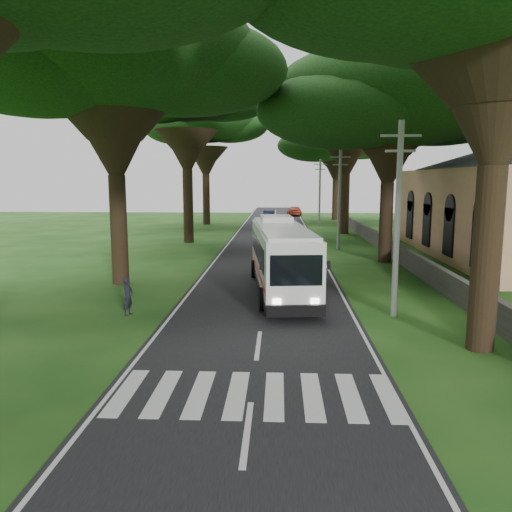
{
  "coord_description": "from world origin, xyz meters",
  "views": [
    {
      "loc": [
        0.7,
        -14.53,
        5.71
      ],
      "look_at": [
        -0.36,
        8.02,
        2.2
      ],
      "focal_mm": 35.0,
      "sensor_mm": 36.0,
      "label": 1
    }
  ],
  "objects_px": {
    "distant_car_b": "(268,216)",
    "pedestrian": "(128,296)",
    "distant_car_c": "(294,211)",
    "pole_far": "(320,191)",
    "distant_car_a": "(265,229)",
    "pole_near": "(398,217)",
    "coach_bus": "(281,256)",
    "pole_mid": "(339,198)"
  },
  "relations": [
    {
      "from": "distant_car_a",
      "to": "pedestrian",
      "type": "height_order",
      "value": "pedestrian"
    },
    {
      "from": "pole_near",
      "to": "coach_bus",
      "type": "bearing_deg",
      "value": 136.22
    },
    {
      "from": "distant_car_b",
      "to": "distant_car_c",
      "type": "distance_m",
      "value": 11.33
    },
    {
      "from": "distant_car_a",
      "to": "distant_car_c",
      "type": "bearing_deg",
      "value": -114.42
    },
    {
      "from": "pole_near",
      "to": "coach_bus",
      "type": "height_order",
      "value": "pole_near"
    },
    {
      "from": "pole_near",
      "to": "distant_car_c",
      "type": "distance_m",
      "value": 57.23
    },
    {
      "from": "coach_bus",
      "to": "distant_car_c",
      "type": "bearing_deg",
      "value": 81.82
    },
    {
      "from": "coach_bus",
      "to": "distant_car_b",
      "type": "distance_m",
      "value": 41.93
    },
    {
      "from": "distant_car_c",
      "to": "pole_far",
      "type": "bearing_deg",
      "value": 93.97
    },
    {
      "from": "distant_car_a",
      "to": "distant_car_c",
      "type": "distance_m",
      "value": 26.94
    },
    {
      "from": "pole_near",
      "to": "distant_car_a",
      "type": "bearing_deg",
      "value": 101.71
    },
    {
      "from": "pole_far",
      "to": "coach_bus",
      "type": "relative_size",
      "value": 0.69
    },
    {
      "from": "pole_far",
      "to": "distant_car_c",
      "type": "distance_m",
      "value": 17.59
    },
    {
      "from": "pole_far",
      "to": "distant_car_c",
      "type": "xyz_separation_m",
      "value": [
        -2.5,
        17.07,
        -3.45
      ]
    },
    {
      "from": "pole_far",
      "to": "coach_bus",
      "type": "bearing_deg",
      "value": -97.55
    },
    {
      "from": "pole_mid",
      "to": "distant_car_b",
      "type": "relative_size",
      "value": 1.83
    },
    {
      "from": "distant_car_c",
      "to": "pedestrian",
      "type": "relative_size",
      "value": 3.01
    },
    {
      "from": "pole_mid",
      "to": "distant_car_b",
      "type": "bearing_deg",
      "value": 103.42
    },
    {
      "from": "distant_car_b",
      "to": "pedestrian",
      "type": "relative_size",
      "value": 2.71
    },
    {
      "from": "pole_mid",
      "to": "coach_bus",
      "type": "relative_size",
      "value": 0.69
    },
    {
      "from": "pedestrian",
      "to": "distant_car_a",
      "type": "bearing_deg",
      "value": 5.6
    },
    {
      "from": "pole_near",
      "to": "distant_car_b",
      "type": "height_order",
      "value": "pole_near"
    },
    {
      "from": "pole_mid",
      "to": "pole_near",
      "type": "bearing_deg",
      "value": -90.0
    },
    {
      "from": "distant_car_b",
      "to": "distant_car_a",
      "type": "bearing_deg",
      "value": -99.08
    },
    {
      "from": "pole_far",
      "to": "distant_car_b",
      "type": "height_order",
      "value": "pole_far"
    },
    {
      "from": "coach_bus",
      "to": "distant_car_a",
      "type": "height_order",
      "value": "coach_bus"
    },
    {
      "from": "distant_car_b",
      "to": "distant_car_c",
      "type": "relative_size",
      "value": 0.9
    },
    {
      "from": "pole_near",
      "to": "distant_car_a",
      "type": "height_order",
      "value": "pole_near"
    },
    {
      "from": "distant_car_b",
      "to": "pole_near",
      "type": "bearing_deg",
      "value": -91.34
    },
    {
      "from": "coach_bus",
      "to": "pole_far",
      "type": "bearing_deg",
      "value": 76.67
    },
    {
      "from": "pole_mid",
      "to": "coach_bus",
      "type": "bearing_deg",
      "value": -106.9
    },
    {
      "from": "coach_bus",
      "to": "distant_car_b",
      "type": "relative_size",
      "value": 2.66
    },
    {
      "from": "distant_car_a",
      "to": "distant_car_c",
      "type": "relative_size",
      "value": 0.73
    },
    {
      "from": "coach_bus",
      "to": "pole_near",
      "type": "bearing_deg",
      "value": -49.55
    },
    {
      "from": "coach_bus",
      "to": "distant_car_b",
      "type": "height_order",
      "value": "coach_bus"
    },
    {
      "from": "pole_mid",
      "to": "pole_far",
      "type": "height_order",
      "value": "same"
    },
    {
      "from": "pole_far",
      "to": "distant_car_a",
      "type": "distance_m",
      "value": 12.02
    },
    {
      "from": "distant_car_b",
      "to": "pedestrian",
      "type": "distance_m",
      "value": 47.01
    },
    {
      "from": "distant_car_a",
      "to": "pole_far",
      "type": "bearing_deg",
      "value": -139.59
    },
    {
      "from": "distant_car_c",
      "to": "pedestrian",
      "type": "distance_m",
      "value": 58.08
    },
    {
      "from": "pole_mid",
      "to": "distant_car_c",
      "type": "xyz_separation_m",
      "value": [
        -2.5,
        37.07,
        -3.45
      ]
    },
    {
      "from": "pole_mid",
      "to": "distant_car_b",
      "type": "height_order",
      "value": "pole_mid"
    }
  ]
}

